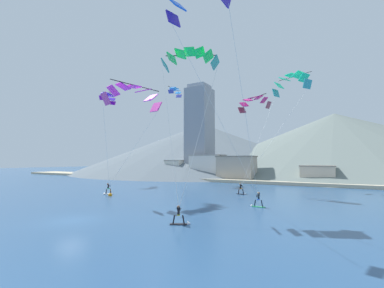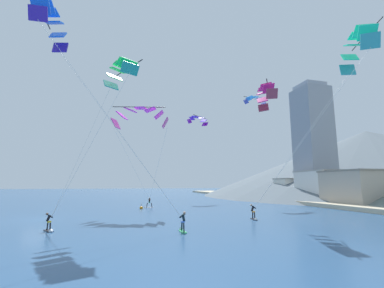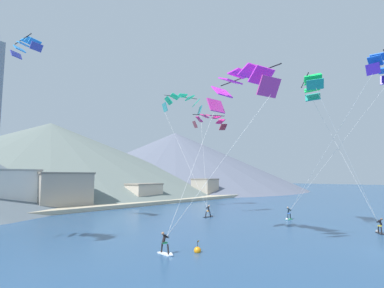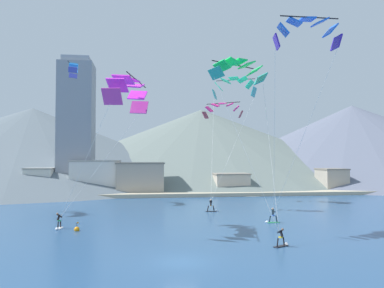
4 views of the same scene
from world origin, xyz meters
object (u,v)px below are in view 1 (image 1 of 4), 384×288
kitesurfer_mid_center (107,191)px  parafoil_kite_distant_high_outer (175,91)px  parafoil_kite_distant_mid_solo (254,102)px  race_marker_buoy (110,195)px  kitesurfer_far_left (242,191)px  kitesurfer_near_trail (181,219)px  parafoil_kite_distant_low_drift (108,97)px  parafoil_kite_far_left (291,82)px  kitesurfer_near_lead (257,202)px  parafoil_kite_mid_center (133,94)px  parafoil_kite_near_trail (190,58)px

kitesurfer_mid_center → parafoil_kite_distant_high_outer: (-2.82, 23.09, 21.98)m
kitesurfer_mid_center → parafoil_kite_distant_mid_solo: bearing=29.7°
race_marker_buoy → parafoil_kite_distant_mid_solo: bearing=35.3°
kitesurfer_mid_center → kitesurfer_far_left: bearing=29.4°
kitesurfer_near_trail → parafoil_kite_distant_high_outer: bearing=125.0°
parafoil_kite_distant_high_outer → parafoil_kite_distant_low_drift: (-13.15, -9.28, -1.87)m
kitesurfer_near_trail → kitesurfer_far_left: bearing=96.0°
parafoil_kite_far_left → parafoil_kite_distant_mid_solo: (-4.14, -9.86, -5.31)m
parafoil_kite_distant_high_outer → race_marker_buoy: bearing=-78.6°
race_marker_buoy → kitesurfer_near_trail: bearing=-26.3°
kitesurfer_far_left → parafoil_kite_distant_low_drift: size_ratio=0.30×
kitesurfer_near_lead → parafoil_kite_mid_center: bearing=-169.7°
kitesurfer_far_left → parafoil_kite_mid_center: parafoil_kite_mid_center is taller
parafoil_kite_mid_center → parafoil_kite_far_left: parafoil_kite_far_left is taller
kitesurfer_near_trail → kitesurfer_near_lead: bearing=75.1°
kitesurfer_near_lead → parafoil_kite_distant_mid_solo: 18.11m
parafoil_kite_mid_center → parafoil_kite_distant_high_outer: 28.40m
kitesurfer_near_lead → kitesurfer_far_left: bearing=118.1°
kitesurfer_near_lead → kitesurfer_near_trail: bearing=-104.9°
kitesurfer_near_lead → parafoil_kite_mid_center: (-16.37, -2.96, 13.99)m
kitesurfer_far_left → parafoil_kite_near_trail: size_ratio=0.11×
kitesurfer_mid_center → parafoil_kite_distant_high_outer: parafoil_kite_distant_high_outer is taller
kitesurfer_near_lead → parafoil_kite_distant_mid_solo: (-3.39, 10.80, 14.13)m
parafoil_kite_far_left → parafoil_kite_distant_mid_solo: parafoil_kite_far_left is taller
kitesurfer_far_left → parafoil_kite_mid_center: size_ratio=0.13×
parafoil_kite_distant_low_drift → parafoil_kite_near_trail: bearing=-28.9°
kitesurfer_near_trail → parafoil_kite_distant_high_outer: 46.53m
kitesurfer_near_lead → parafoil_kite_mid_center: 21.74m
kitesurfer_far_left → parafoil_kite_far_left: 23.07m
kitesurfer_far_left → parafoil_kite_distant_mid_solo: size_ratio=0.31×
race_marker_buoy → kitesurfer_far_left: bearing=35.6°
parafoil_kite_far_left → parafoil_kite_distant_high_outer: (-27.22, 1.69, 2.53)m
parafoil_kite_near_trail → parafoil_kite_distant_mid_solo: parafoil_kite_near_trail is taller
kitesurfer_near_lead → kitesurfer_mid_center: 23.66m
kitesurfer_near_trail → kitesurfer_far_left: kitesurfer_far_left is taller
parafoil_kite_far_left → parafoil_kite_near_trail: bearing=-103.0°
kitesurfer_near_trail → parafoil_kite_mid_center: (-13.40, 8.25, 14.06)m
kitesurfer_far_left → race_marker_buoy: (-16.37, -11.73, -0.42)m
parafoil_kite_far_left → parafoil_kite_distant_low_drift: size_ratio=3.27×
kitesurfer_mid_center → parafoil_kite_far_left: parafoil_kite_far_left is taller
kitesurfer_near_trail → parafoil_kite_distant_high_outer: size_ratio=0.32×
parafoil_kite_distant_mid_solo → race_marker_buoy: bearing=-144.7°
kitesurfer_near_trail → race_marker_buoy: bearing=153.7°
kitesurfer_near_lead → parafoil_kite_near_trail: parafoil_kite_near_trail is taller
kitesurfer_near_lead → kitesurfer_mid_center: size_ratio=1.01×
kitesurfer_mid_center → parafoil_kite_mid_center: 15.93m
kitesurfer_mid_center → parafoil_kite_far_left: bearing=41.2°
parafoil_kite_near_trail → parafoil_kite_mid_center: parafoil_kite_near_trail is taller
kitesurfer_near_lead → parafoil_kite_distant_mid_solo: bearing=107.4°
parafoil_kite_distant_high_outer → race_marker_buoy: parafoil_kite_distant_high_outer is taller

